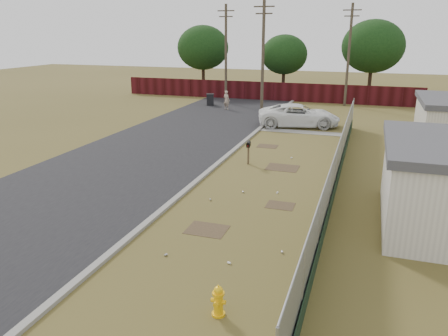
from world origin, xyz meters
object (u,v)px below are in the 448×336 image
(fire_hydrant, at_px, (218,301))
(pedestrian, at_px, (226,100))
(mailbox, at_px, (249,146))
(trash_bin, at_px, (210,99))
(pickup_truck, at_px, (299,115))

(fire_hydrant, xyz_separation_m, pedestrian, (-8.94, 27.87, 0.45))
(mailbox, relative_size, pedestrian, 0.73)
(trash_bin, bearing_deg, pickup_truck, -36.09)
(mailbox, xyz_separation_m, pedestrian, (-6.25, 15.38, -0.13))
(pedestrian, relative_size, trash_bin, 1.56)
(mailbox, bearing_deg, fire_hydrant, -77.85)
(pickup_truck, relative_size, trash_bin, 5.44)
(pedestrian, height_order, trash_bin, pedestrian)
(mailbox, bearing_deg, pickup_truck, 84.69)
(pickup_truck, xyz_separation_m, trash_bin, (-9.35, 6.82, -0.26))
(fire_hydrant, relative_size, pickup_truck, 0.14)
(mailbox, distance_m, pedestrian, 16.60)
(mailbox, xyz_separation_m, trash_bin, (-8.40, 17.08, -0.41))
(pickup_truck, bearing_deg, fire_hydrant, 170.67)
(pedestrian, distance_m, trash_bin, 2.76)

